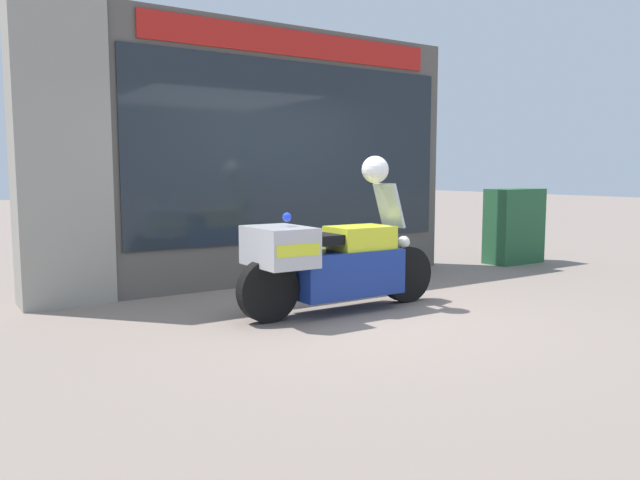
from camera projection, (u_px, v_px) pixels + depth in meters
The scene contains 6 objects.
ground_plane at pixel (352, 310), 6.52m from camera, with size 60.00×60.00×0.00m, color gray.
shop_building at pixel (230, 155), 7.76m from camera, with size 5.79×0.55×3.29m.
window_display at pixel (287, 244), 8.37m from camera, with size 4.38×0.30×2.01m.
paramedic_motorcycle at pixel (330, 261), 6.35m from camera, with size 2.36×0.74×1.32m.
utility_cabinet at pixel (514, 226), 9.84m from camera, with size 0.94×0.47×1.17m, color #235633.
white_helmet at pixel (375, 170), 6.56m from camera, with size 0.29×0.29×0.29m, color white.
Camera 1 is at (-3.81, -5.15, 1.45)m, focal length 35.00 mm.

